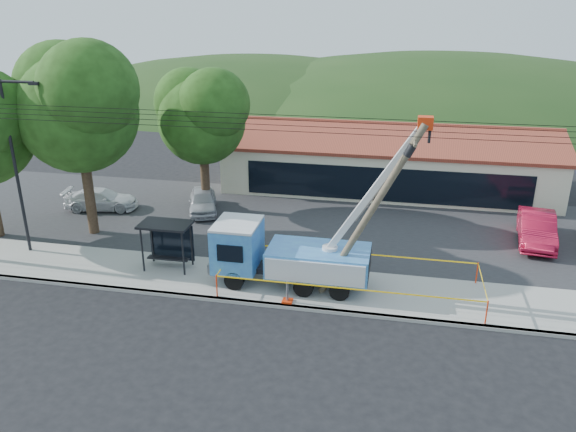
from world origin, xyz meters
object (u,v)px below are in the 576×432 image
(utility_truck, at_px, (286,253))
(leaning_pole, at_px, (375,205))
(car_silver, at_px, (203,213))
(bus_shelter, at_px, (168,234))
(car_red, at_px, (534,244))
(car_white, at_px, (103,210))

(utility_truck, relative_size, leaning_pole, 1.18)
(leaning_pole, bearing_deg, car_silver, 141.18)
(bus_shelter, bearing_deg, car_red, 20.05)
(car_silver, bearing_deg, car_red, -22.18)
(utility_truck, height_order, leaning_pole, utility_truck)
(car_red, bearing_deg, bus_shelter, -152.45)
(utility_truck, xyz_separation_m, car_silver, (-7.01, 8.32, -1.67))
(leaning_pole, bearing_deg, utility_truck, 173.36)
(utility_truck, relative_size, car_red, 1.86)
(utility_truck, distance_m, bus_shelter, 6.02)
(utility_truck, distance_m, car_red, 14.49)
(leaning_pole, height_order, car_white, leaning_pole)
(utility_truck, height_order, bus_shelter, utility_truck)
(car_silver, bearing_deg, leaning_pole, -58.23)
(utility_truck, xyz_separation_m, leaning_pole, (3.90, -0.45, 2.81))
(car_white, bearing_deg, bus_shelter, -143.25)
(utility_truck, distance_m, leaning_pole, 4.83)
(bus_shelter, distance_m, car_silver, 8.05)
(car_red, xyz_separation_m, car_white, (-25.79, 0.09, 0.00))
(utility_truck, distance_m, car_white, 15.47)
(car_silver, xyz_separation_m, car_red, (19.37, -0.94, 0.00))
(car_silver, distance_m, car_red, 19.39)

